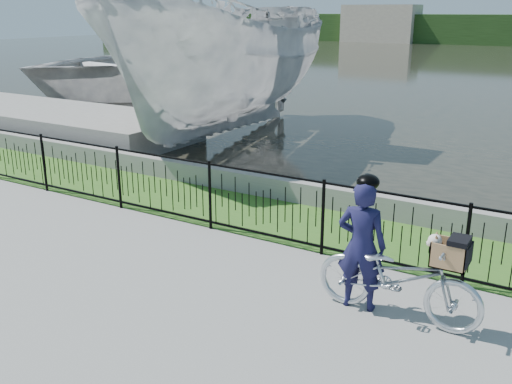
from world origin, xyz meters
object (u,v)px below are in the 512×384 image
Objects in this scene: bicycle_rig at (399,277)px; boat_near at (228,63)px; boat_far at (150,65)px; dock at (39,119)px; cyclist at (362,243)px.

boat_near reaches higher than bicycle_rig.
boat_near is at bearing -36.92° from boat_far.
dock is at bearing -71.97° from boat_far.
bicycle_rig is at bearing -40.75° from boat_far.
boat_far is (-14.60, 12.98, 0.38)m from cyclist.
boat_far is (-8.13, 6.11, -0.89)m from boat_near.
boat_near is 10.20m from boat_far.
dock is 13.07m from cyclist.
dock is at bearing 157.10° from cyclist.
dock is 6.02× the size of cyclist.
dock is 13.52m from bicycle_rig.
bicycle_rig is 0.57m from cyclist.
dock is 0.93× the size of boat_near.
boat_far reaches higher than cyclist.
cyclist is at bearing -22.90° from dock.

